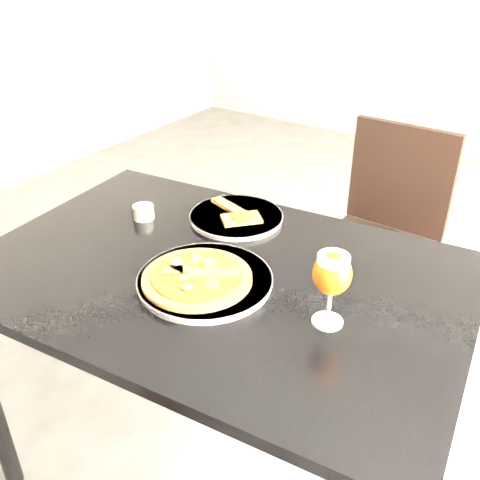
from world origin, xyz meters
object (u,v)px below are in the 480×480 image
Objects in this scene: pizza at (198,277)px; dining_table at (217,299)px; beer_glass at (332,274)px; chair_far at (381,236)px.

dining_table is at bearing 94.86° from pizza.
pizza is (0.01, -0.08, 0.12)m from dining_table.
pizza is at bearing -90.82° from dining_table.
beer_glass is (0.32, -0.03, 0.21)m from dining_table.
pizza is at bearing -171.10° from beer_glass.
pizza is 1.51× the size of beer_glass.
chair_far is at bearing 82.65° from pizza.
chair_far is 3.43× the size of pizza.
pizza reaches higher than dining_table.
chair_far is 5.18× the size of beer_glass.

